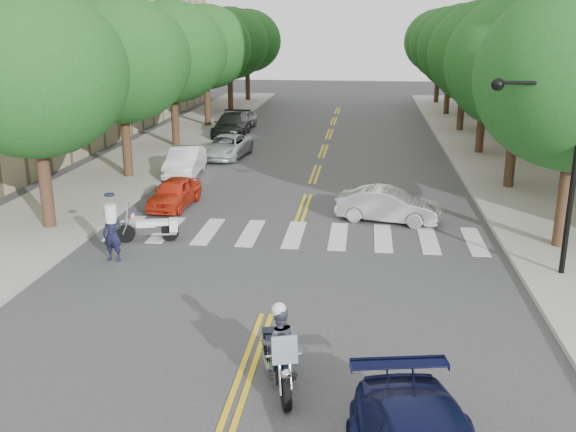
% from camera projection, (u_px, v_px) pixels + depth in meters
% --- Properties ---
extents(ground, '(140.00, 140.00, 0.00)m').
position_uv_depth(ground, '(266.00, 314.00, 16.41)').
color(ground, '#38383A').
rests_on(ground, ground).
extents(sidewalk_left, '(5.00, 60.00, 0.15)m').
position_uv_depth(sidewalk_left, '(165.00, 146.00, 38.38)').
color(sidewalk_left, '#9E9991').
rests_on(sidewalk_left, ground).
extents(sidewalk_right, '(5.00, 60.00, 0.15)m').
position_uv_depth(sidewalk_right, '(491.00, 154.00, 36.22)').
color(sidewalk_right, '#9E9991').
rests_on(sidewalk_right, ground).
extents(tree_l_0, '(6.40, 6.40, 8.45)m').
position_uv_depth(tree_l_0, '(33.00, 73.00, 21.51)').
color(tree_l_0, '#382316').
rests_on(tree_l_0, ground).
extents(tree_l_1, '(6.40, 6.40, 8.45)m').
position_uv_depth(tree_l_1, '(120.00, 60.00, 29.12)').
color(tree_l_1, '#382316').
rests_on(tree_l_1, ground).
extents(tree_l_2, '(6.40, 6.40, 8.45)m').
position_uv_depth(tree_l_2, '(172.00, 52.00, 36.72)').
color(tree_l_2, '#382316').
rests_on(tree_l_2, ground).
extents(tree_l_3, '(6.40, 6.40, 8.45)m').
position_uv_depth(tree_l_3, '(205.00, 47.00, 44.33)').
color(tree_l_3, '#382316').
rests_on(tree_l_3, ground).
extents(tree_l_4, '(6.40, 6.40, 8.45)m').
position_uv_depth(tree_l_4, '(229.00, 44.00, 51.93)').
color(tree_l_4, '#382316').
rests_on(tree_l_4, ground).
extents(tree_l_5, '(6.40, 6.40, 8.45)m').
position_uv_depth(tree_l_5, '(247.00, 41.00, 59.54)').
color(tree_l_5, '#382316').
rests_on(tree_l_5, ground).
extents(tree_r_1, '(6.40, 6.40, 8.45)m').
position_uv_depth(tree_r_1, '(520.00, 62.00, 27.11)').
color(tree_r_1, '#382316').
rests_on(tree_r_1, ground).
extents(tree_r_2, '(6.40, 6.40, 8.45)m').
position_uv_depth(tree_r_2, '(487.00, 54.00, 34.72)').
color(tree_r_2, '#382316').
rests_on(tree_r_2, ground).
extents(tree_r_3, '(6.40, 6.40, 8.45)m').
position_uv_depth(tree_r_3, '(466.00, 48.00, 42.32)').
color(tree_r_3, '#382316').
rests_on(tree_r_3, ground).
extents(tree_r_4, '(6.40, 6.40, 8.45)m').
position_uv_depth(tree_r_4, '(451.00, 44.00, 49.93)').
color(tree_r_4, '#382316').
rests_on(tree_r_4, ground).
extents(tree_r_5, '(6.40, 6.40, 8.45)m').
position_uv_depth(tree_r_5, '(440.00, 42.00, 57.53)').
color(tree_r_5, '#382316').
rests_on(tree_r_5, ground).
extents(traffic_signal_pole, '(2.82, 0.42, 6.00)m').
position_uv_depth(traffic_signal_pole, '(559.00, 152.00, 17.78)').
color(traffic_signal_pole, black).
rests_on(traffic_signal_pole, ground).
extents(motorcycle_police, '(0.96, 2.23, 1.85)m').
position_uv_depth(motorcycle_police, '(279.00, 348.00, 13.02)').
color(motorcycle_police, black).
rests_on(motorcycle_police, ground).
extents(motorcycle_parked, '(2.07, 0.87, 1.36)m').
position_uv_depth(motorcycle_parked, '(153.00, 228.00, 21.79)').
color(motorcycle_parked, black).
rests_on(motorcycle_parked, ground).
extents(officer_standing, '(0.69, 0.51, 1.75)m').
position_uv_depth(officer_standing, '(112.00, 234.00, 19.87)').
color(officer_standing, black).
rests_on(officer_standing, ground).
extents(convertible, '(4.03, 2.14, 1.26)m').
position_uv_depth(convertible, '(388.00, 205.00, 23.93)').
color(convertible, '#B3B3B5').
rests_on(convertible, ground).
extents(parked_car_a, '(1.66, 3.56, 1.18)m').
position_uv_depth(parked_car_a, '(175.00, 193.00, 25.86)').
color(parked_car_a, red).
rests_on(parked_car_a, ground).
extents(parked_car_b, '(1.77, 4.25, 1.37)m').
position_uv_depth(parked_car_b, '(185.00, 162.00, 31.22)').
color(parked_car_b, white).
rests_on(parked_car_b, ground).
extents(parked_car_c, '(2.48, 4.62, 1.23)m').
position_uv_depth(parked_car_c, '(227.00, 147.00, 35.36)').
color(parked_car_c, '#B6B9BE').
rests_on(parked_car_c, ground).
extents(parked_car_d, '(2.29, 5.24, 1.50)m').
position_uv_depth(parked_car_d, '(232.00, 125.00, 41.92)').
color(parked_car_d, black).
rests_on(parked_car_d, ground).
extents(parked_car_e, '(1.94, 4.06, 1.34)m').
position_uv_depth(parked_car_e, '(241.00, 119.00, 44.98)').
color(parked_car_e, gray).
rests_on(parked_car_e, ground).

